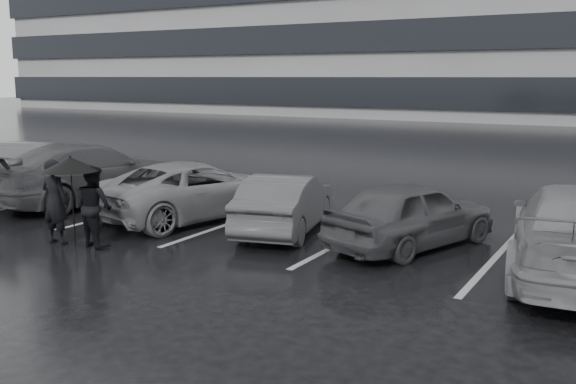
{
  "coord_description": "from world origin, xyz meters",
  "views": [
    {
      "loc": [
        5.68,
        -8.84,
        3.15
      ],
      "look_at": [
        0.01,
        1.0,
        1.1
      ],
      "focal_mm": 40.0,
      "sensor_mm": 36.0,
      "label": 1
    }
  ],
  "objects_px": {
    "car_west_b": "(194,190)",
    "car_main": "(412,214)",
    "car_west_a": "(286,203)",
    "car_west_c": "(90,173)",
    "pedestrian_right": "(94,206)",
    "car_west_d": "(38,167)",
    "pedestrian_left": "(55,202)"
  },
  "relations": [
    {
      "from": "car_main",
      "to": "car_west_a",
      "type": "xyz_separation_m",
      "value": [
        -2.65,
        -0.1,
        -0.03
      ]
    },
    {
      "from": "car_main",
      "to": "car_west_b",
      "type": "height_order",
      "value": "car_west_b"
    },
    {
      "from": "car_west_d",
      "to": "car_main",
      "type": "bearing_deg",
      "value": 162.03
    },
    {
      "from": "car_main",
      "to": "pedestrian_right",
      "type": "relative_size",
      "value": 2.43
    },
    {
      "from": "car_west_a",
      "to": "pedestrian_right",
      "type": "bearing_deg",
      "value": 33.56
    },
    {
      "from": "car_west_b",
      "to": "car_west_d",
      "type": "bearing_deg",
      "value": 10.15
    },
    {
      "from": "car_west_b",
      "to": "pedestrian_left",
      "type": "xyz_separation_m",
      "value": [
        -0.85,
        -3.13,
        0.17
      ]
    },
    {
      "from": "car_main",
      "to": "car_west_a",
      "type": "bearing_deg",
      "value": 21.56
    },
    {
      "from": "car_west_a",
      "to": "car_west_b",
      "type": "relative_size",
      "value": 0.79
    },
    {
      "from": "car_west_a",
      "to": "car_west_b",
      "type": "height_order",
      "value": "car_west_b"
    },
    {
      "from": "car_west_a",
      "to": "car_main",
      "type": "bearing_deg",
      "value": 167.94
    },
    {
      "from": "car_west_c",
      "to": "pedestrian_right",
      "type": "relative_size",
      "value": 3.35
    },
    {
      "from": "car_west_d",
      "to": "pedestrian_right",
      "type": "xyz_separation_m",
      "value": [
        5.56,
        -3.24,
        0.06
      ]
    },
    {
      "from": "car_west_b",
      "to": "car_west_d",
      "type": "xyz_separation_m",
      "value": [
        -5.63,
        0.34,
        0.07
      ]
    },
    {
      "from": "car_west_b",
      "to": "car_west_d",
      "type": "relative_size",
      "value": 1.06
    },
    {
      "from": "car_main",
      "to": "pedestrian_left",
      "type": "distance_m",
      "value": 6.72
    },
    {
      "from": "car_west_a",
      "to": "car_west_d",
      "type": "distance_m",
      "value": 8.09
    },
    {
      "from": "car_west_b",
      "to": "pedestrian_right",
      "type": "height_order",
      "value": "pedestrian_right"
    },
    {
      "from": "car_west_d",
      "to": "pedestrian_left",
      "type": "xyz_separation_m",
      "value": [
        4.78,
        -3.47,
        0.1
      ]
    },
    {
      "from": "car_main",
      "to": "pedestrian_left",
      "type": "height_order",
      "value": "pedestrian_left"
    },
    {
      "from": "car_west_c",
      "to": "pedestrian_right",
      "type": "bearing_deg",
      "value": 147.36
    },
    {
      "from": "car_west_c",
      "to": "pedestrian_left",
      "type": "relative_size",
      "value": 3.16
    },
    {
      "from": "car_west_a",
      "to": "pedestrian_left",
      "type": "distance_m",
      "value": 4.48
    },
    {
      "from": "car_main",
      "to": "car_west_c",
      "type": "bearing_deg",
      "value": 18.5
    },
    {
      "from": "car_main",
      "to": "car_west_b",
      "type": "relative_size",
      "value": 0.81
    },
    {
      "from": "car_west_d",
      "to": "car_west_b",
      "type": "bearing_deg",
      "value": 160.37
    },
    {
      "from": "car_west_c",
      "to": "pedestrian_left",
      "type": "distance_m",
      "value": 4.11
    },
    {
      "from": "car_west_a",
      "to": "pedestrian_right",
      "type": "height_order",
      "value": "pedestrian_right"
    },
    {
      "from": "car_west_d",
      "to": "pedestrian_left",
      "type": "distance_m",
      "value": 5.9
    },
    {
      "from": "car_west_b",
      "to": "car_main",
      "type": "bearing_deg",
      "value": -166.36
    },
    {
      "from": "car_west_c",
      "to": "pedestrian_right",
      "type": "height_order",
      "value": "pedestrian_right"
    },
    {
      "from": "car_main",
      "to": "pedestrian_left",
      "type": "bearing_deg",
      "value": 46.99
    }
  ]
}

